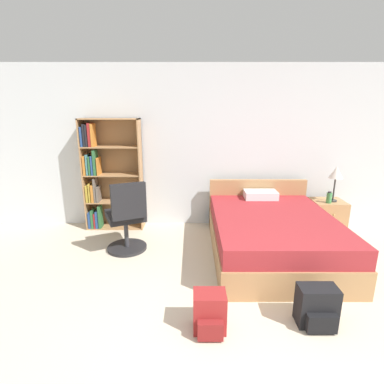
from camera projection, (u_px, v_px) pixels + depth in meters
wall_back at (229, 148)px, 4.88m from camera, size 9.00×0.06×2.60m
bookshelf at (106, 175)px, 4.81m from camera, size 0.92×0.29×1.78m
bed at (272, 233)px, 4.05m from camera, size 1.56×2.09×0.81m
office_chair at (127, 219)px, 4.04m from camera, size 0.65×0.70×1.02m
nightstand at (327, 216)px, 4.83m from camera, size 0.50×0.48×0.50m
table_lamp at (337, 174)px, 4.63m from camera, size 0.21×0.21×0.56m
water_bottle at (330, 198)px, 4.63m from camera, size 0.08×0.08×0.18m
backpack_black at (318, 307)px, 2.70m from camera, size 0.35×0.27×0.37m
backpack_red at (210, 313)px, 2.63m from camera, size 0.29×0.30×0.36m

